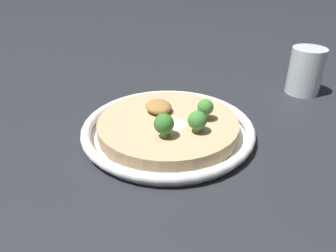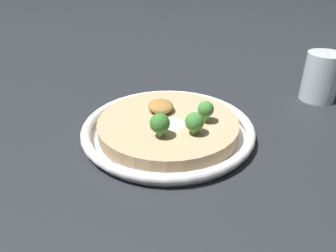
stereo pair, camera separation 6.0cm
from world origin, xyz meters
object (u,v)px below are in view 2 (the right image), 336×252
at_px(drinking_glass, 321,77).
at_px(broccoli_front_right, 160,124).
at_px(broccoli_right, 194,122).
at_px(risotto_bowl, 168,128).
at_px(broccoli_back_right, 206,110).

bearing_deg(drinking_glass, broccoli_front_right, -79.62).
xyz_separation_m(broccoli_right, drinking_glass, (-0.09, 0.35, 0.00)).
bearing_deg(broccoli_front_right, risotto_bowl, 145.53).
bearing_deg(broccoli_back_right, broccoli_right, -49.64).
distance_m(broccoli_back_right, broccoli_right, 0.05).
height_order(broccoli_back_right, broccoli_right, same).
bearing_deg(broccoli_right, broccoli_front_right, -102.31).
bearing_deg(broccoli_front_right, broccoli_right, 77.69).
relative_size(risotto_bowl, broccoli_right, 8.20).
xyz_separation_m(risotto_bowl, drinking_glass, (-0.03, 0.37, 0.04)).
bearing_deg(broccoli_back_right, risotto_bowl, -115.90).
distance_m(broccoli_back_right, drinking_glass, 0.32).
xyz_separation_m(risotto_bowl, broccoli_front_right, (0.05, -0.03, 0.04)).
distance_m(broccoli_right, broccoli_front_right, 0.06).
relative_size(broccoli_back_right, broccoli_right, 1.02).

